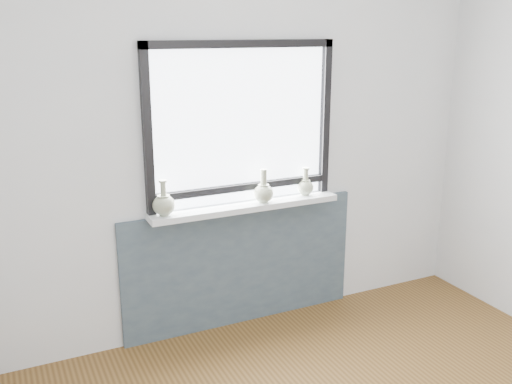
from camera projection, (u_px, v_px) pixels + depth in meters
name	position (u px, v px, depth m)	size (l,w,h in m)	color
back_wall	(239.00, 141.00, 3.76)	(3.60, 0.02, 2.60)	silver
apron_panel	(242.00, 265.00, 3.97)	(1.70, 0.03, 0.86)	#475962
windowsill	(246.00, 206.00, 3.79)	(1.32, 0.18, 0.04)	silver
window	(241.00, 121.00, 3.69)	(1.30, 0.06, 1.05)	black
vase_a	(164.00, 204.00, 3.52)	(0.14, 0.14, 0.23)	#A4AC8E
vase_b	(264.00, 192.00, 3.78)	(0.13, 0.13, 0.23)	#A4AC8E
vase_c	(305.00, 186.00, 3.96)	(0.11, 0.11, 0.20)	#A4AC8E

